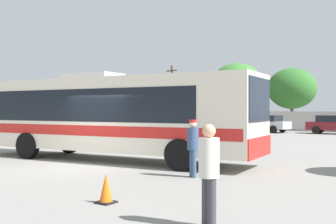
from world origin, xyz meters
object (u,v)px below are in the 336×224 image
object	(u,v)px
attendant_by_bus_door	(193,145)
roadside_tree_midright	(292,88)
coach_bus_cream_red	(108,113)
parked_car_third_silver	(264,123)
roadside_tree_left	(180,90)
roadside_tree_midleft	(237,85)
parked_car_second_maroon	(210,122)
parked_car_leftmost_white	(159,121)
traffic_cone_on_apron	(106,189)
parked_car_rightmost_maroon	(335,124)
utility_pole_near	(172,94)
passenger_waiting_on_apron	(209,169)

from	to	relation	value
attendant_by_bus_door	roadside_tree_midright	bearing A→B (deg)	103.07
coach_bus_cream_red	parked_car_third_silver	size ratio (longest dim) A/B	2.59
roadside_tree_left	roadside_tree_midleft	distance (m)	8.53
parked_car_second_maroon	roadside_tree_left	bearing A→B (deg)	136.64
parked_car_leftmost_white	roadside_tree_midleft	xyz separation A→B (m)	(5.50, 7.24, 3.96)
coach_bus_cream_red	roadside_tree_midleft	xyz separation A→B (m)	(-8.71, 30.06, 2.89)
attendant_by_bus_door	parked_car_leftmost_white	xyz separation A→B (m)	(-19.09, 24.43, -0.20)
attendant_by_bus_door	roadside_tree_midleft	distance (m)	34.67
parked_car_leftmost_white	traffic_cone_on_apron	world-z (taller)	parked_car_leftmost_white
traffic_cone_on_apron	parked_car_leftmost_white	bearing A→B (deg)	124.30
parked_car_rightmost_maroon	utility_pole_near	xyz separation A→B (m)	(-19.59, 5.28, 2.97)
parked_car_leftmost_white	roadside_tree_midleft	size ratio (longest dim) A/B	0.61
parked_car_rightmost_maroon	roadside_tree_midleft	world-z (taller)	roadside_tree_midleft
utility_pole_near	roadside_tree_midleft	distance (m)	7.82
coach_bus_cream_red	parked_car_third_silver	distance (m)	22.19
coach_bus_cream_red	parked_car_second_maroon	distance (m)	23.86
attendant_by_bus_door	parked_car_leftmost_white	world-z (taller)	attendant_by_bus_door
parked_car_second_maroon	parked_car_third_silver	world-z (taller)	parked_car_third_silver
parked_car_leftmost_white	roadside_tree_midright	size ratio (longest dim) A/B	0.70
parked_car_third_silver	roadside_tree_midright	world-z (taller)	roadside_tree_midright
coach_bus_cream_red	parked_car_rightmost_maroon	xyz separation A→B (m)	(3.35, 22.88, -1.03)
coach_bus_cream_red	roadside_tree_left	size ratio (longest dim) A/B	2.01
coach_bus_cream_red	roadside_tree_midright	xyz separation A→B (m)	(-2.38, 29.64, 2.29)
attendant_by_bus_door	passenger_waiting_on_apron	world-z (taller)	passenger_waiting_on_apron
parked_car_third_silver	traffic_cone_on_apron	bearing A→B (deg)	-74.82
passenger_waiting_on_apron	coach_bus_cream_red	bearing A→B (deg)	143.17
traffic_cone_on_apron	coach_bus_cream_red	bearing A→B (deg)	132.88
parked_car_rightmost_maroon	utility_pole_near	world-z (taller)	utility_pole_near
parked_car_rightmost_maroon	utility_pole_near	distance (m)	20.51
passenger_waiting_on_apron	parked_car_third_silver	bearing A→B (deg)	109.99
roadside_tree_left	roadside_tree_midright	xyz separation A→B (m)	(14.78, -1.60, -0.32)
roadside_tree_midright	utility_pole_near	bearing A→B (deg)	-173.91
parked_car_leftmost_white	roadside_tree_midleft	world-z (taller)	roadside_tree_midleft
passenger_waiting_on_apron	roadside_tree_left	xyz separation A→B (m)	(-24.91, 37.05, 3.46)
passenger_waiting_on_apron	parked_car_leftmost_white	size ratio (longest dim) A/B	0.40
parked_car_second_maroon	roadside_tree_midright	distance (m)	9.63
traffic_cone_on_apron	passenger_waiting_on_apron	bearing A→B (deg)	-6.84
roadside_tree_left	traffic_cone_on_apron	distance (m)	43.14
passenger_waiting_on_apron	traffic_cone_on_apron	distance (m)	2.76
coach_bus_cream_red	parked_car_third_silver	xyz separation A→B (m)	(-2.37, 22.04, -1.04)
passenger_waiting_on_apron	parked_car_rightmost_maroon	xyz separation A→B (m)	(-4.41, 28.69, -0.19)
parked_car_leftmost_white	parked_car_third_silver	world-z (taller)	parked_car_third_silver
parked_car_third_silver	passenger_waiting_on_apron	bearing A→B (deg)	-70.01
parked_car_rightmost_maroon	roadside_tree_midleft	bearing A→B (deg)	149.25
roadside_tree_left	traffic_cone_on_apron	xyz separation A→B (m)	(22.25, -36.73, -4.13)
parked_car_second_maroon	roadside_tree_left	size ratio (longest dim) A/B	0.77
roadside_tree_left	parked_car_leftmost_white	bearing A→B (deg)	-70.76
parked_car_second_maroon	parked_car_rightmost_maroon	world-z (taller)	parked_car_rightmost_maroon
parked_car_leftmost_white	parked_car_third_silver	size ratio (longest dim) A/B	0.94
roadside_tree_midleft	roadside_tree_midright	bearing A→B (deg)	-3.74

